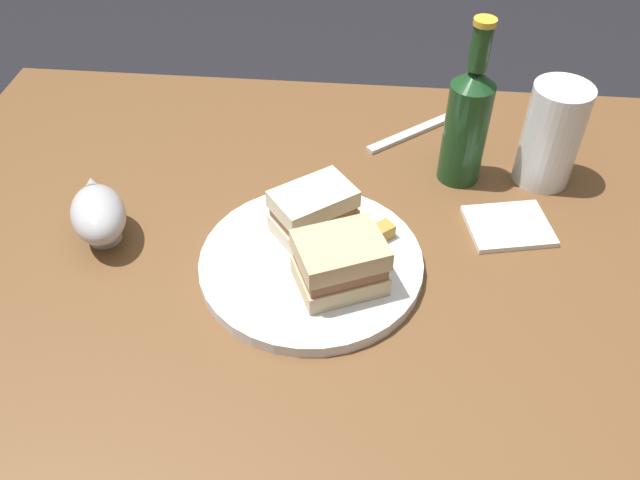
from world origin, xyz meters
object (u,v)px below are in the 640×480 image
Objects in this scene: napkin at (508,226)px; fork at (413,132)px; pint_glass at (550,141)px; cider_bottle at (467,121)px; gravy_boat at (98,214)px; sandwich_half_right at (313,211)px; sandwich_half_left at (340,263)px; plate at (311,263)px.

fork is at bearing -59.14° from napkin.
cider_bottle reaches higher than pint_glass.
cider_bottle is at bearing -159.41° from gravy_boat.
gravy_boat is at bearing 5.08° from sandwich_half_right.
sandwich_half_left is at bearing 32.01° from napkin.
sandwich_half_right is at bearing -87.49° from plate.
napkin is at bearing -170.17° from sandwich_half_right.
napkin is (-0.06, 0.11, -0.09)m from cider_bottle.
pint_glass reaches higher than sandwich_half_left.
plate is 2.35× the size of sandwich_half_right.
fork is (0.07, -0.10, -0.09)m from cider_bottle.
cider_bottle is 0.16m from napkin.
sandwich_half_left is 1.13× the size of napkin.
plate is 2.60× the size of napkin.
gravy_boat is 0.71× the size of fork.
napkin is at bearing 63.39° from pint_glass.
napkin is 0.61× the size of fork.
plate is 0.07m from sandwich_half_left.
gravy_boat reaches higher than plate.
cider_bottle reaches higher than sandwich_half_left.
pint_glass is at bearing -116.61° from napkin.
cider_bottle is 1.37× the size of fork.
cider_bottle reaches higher than fork.
plate is 1.87× the size of pint_glass.
cider_bottle is (-0.48, -0.18, 0.05)m from gravy_boat.
gravy_boat is (0.60, 0.19, -0.02)m from pint_glass.
fork is at bearing -145.56° from gravy_boat.
sandwich_half_left reaches higher than plate.
plate is 0.29m from gravy_boat.
sandwich_half_left is at bearing 42.41° from pint_glass.
sandwich_half_right is at bearing -157.44° from fork.
sandwich_half_left is at bearing 113.89° from sandwich_half_right.
plate is 0.28m from napkin.
sandwich_half_left is at bearing 57.40° from cider_bottle.
sandwich_half_right is (0.04, -0.09, -0.00)m from sandwich_half_left.
gravy_boat is at bearing 7.40° from napkin.
napkin is at bearing -99.09° from fork.
napkin is 0.25m from fork.
sandwich_half_left reaches higher than fork.
plate is at bearing 34.30° from pint_glass.
napkin reaches higher than fork.
cider_bottle is 0.15m from fork.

